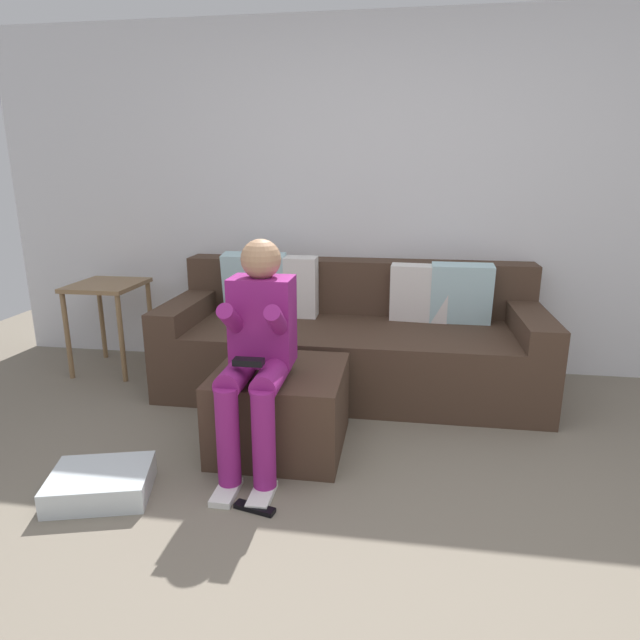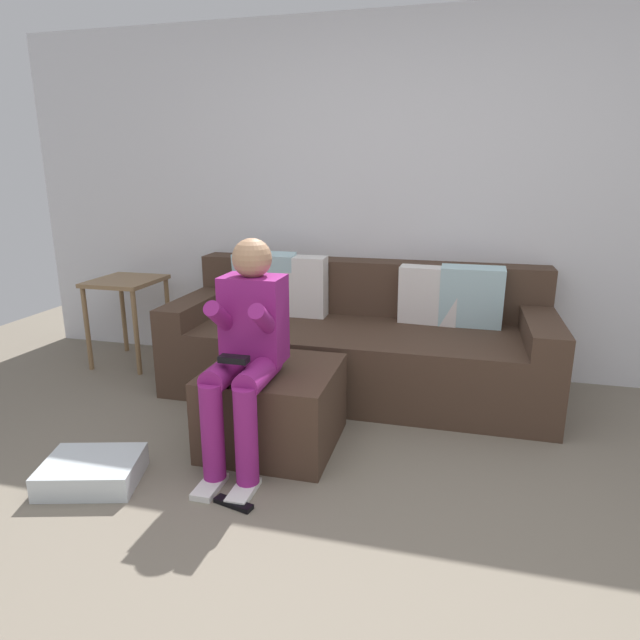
{
  "view_description": "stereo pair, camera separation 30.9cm",
  "coord_description": "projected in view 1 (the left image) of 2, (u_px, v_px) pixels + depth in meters",
  "views": [
    {
      "loc": [
        0.13,
        -1.65,
        1.45
      ],
      "look_at": [
        -0.35,
        1.41,
        0.6
      ],
      "focal_mm": 30.4,
      "sensor_mm": 36.0,
      "label": 1
    },
    {
      "loc": [
        0.43,
        -1.59,
        1.45
      ],
      "look_at": [
        -0.35,
        1.41,
        0.6
      ],
      "focal_mm": 30.4,
      "sensor_mm": 36.0,
      "label": 2
    }
  ],
  "objects": [
    {
      "name": "side_table",
      "position": [
        108.0,
        299.0,
        3.98
      ],
      "size": [
        0.47,
        0.52,
        0.66
      ],
      "color": "olive",
      "rests_on": "ground_plane"
    },
    {
      "name": "wall_back",
      "position": [
        388.0,
        201.0,
        3.93
      ],
      "size": [
        5.91,
        0.1,
        2.49
      ],
      "primitive_type": "cube",
      "color": "silver",
      "rests_on": "ground_plane"
    },
    {
      "name": "ottoman",
      "position": [
        281.0,
        408.0,
        2.91
      ],
      "size": [
        0.67,
        0.66,
        0.44
      ],
      "primitive_type": "cube",
      "color": "#473326",
      "rests_on": "ground_plane"
    },
    {
      "name": "remote_near_ottoman",
      "position": [
        255.0,
        508.0,
        2.4
      ],
      "size": [
        0.2,
        0.1,
        0.02
      ],
      "primitive_type": "cube",
      "rotation": [
        0.0,
        0.0,
        -0.24
      ],
      "color": "black",
      "rests_on": "ground_plane"
    },
    {
      "name": "person_seated",
      "position": [
        257.0,
        346.0,
        2.63
      ],
      "size": [
        0.31,
        0.63,
        1.14
      ],
      "color": "#8C1E72",
      "rests_on": "ground_plane"
    },
    {
      "name": "ground_plane",
      "position": [
        355.0,
        583.0,
        1.98
      ],
      "size": [
        7.68,
        7.68,
        0.0
      ],
      "primitive_type": "plane",
      "color": "slate"
    },
    {
      "name": "couch_sectional",
      "position": [
        351.0,
        339.0,
        3.75
      ],
      "size": [
        2.5,
        0.99,
        0.9
      ],
      "color": "#473326",
      "rests_on": "ground_plane"
    },
    {
      "name": "storage_bin",
      "position": [
        101.0,
        484.0,
        2.5
      ],
      "size": [
        0.52,
        0.45,
        0.12
      ],
      "primitive_type": "cube",
      "rotation": [
        0.0,
        0.0,
        0.27
      ],
      "color": "silver",
      "rests_on": "ground_plane"
    }
  ]
}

